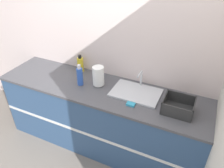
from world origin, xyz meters
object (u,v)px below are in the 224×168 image
at_px(bottle_yellow, 80,64).
at_px(paper_towel_roll, 98,76).
at_px(dish_rack, 178,107).
at_px(sink, 136,92).
at_px(bottle_blue, 80,76).

bearing_deg(bottle_yellow, paper_towel_roll, -28.37).
bearing_deg(dish_rack, sink, 167.08).
height_order(paper_towel_roll, dish_rack, paper_towel_roll).
bearing_deg(sink, paper_towel_roll, -176.50).
relative_size(bottle_blue, bottle_yellow, 1.15).
distance_m(paper_towel_roll, dish_rack, 0.97).
distance_m(sink, bottle_blue, 0.69).
xyz_separation_m(sink, bottle_blue, (-0.68, -0.11, 0.10)).
height_order(sink, bottle_blue, bottle_blue).
relative_size(sink, dish_rack, 1.80).
relative_size(paper_towel_roll, bottle_yellow, 1.06).
distance_m(sink, dish_rack, 0.51).
relative_size(sink, paper_towel_roll, 2.25).
relative_size(sink, bottle_blue, 2.07).
height_order(dish_rack, bottle_yellow, bottle_yellow).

